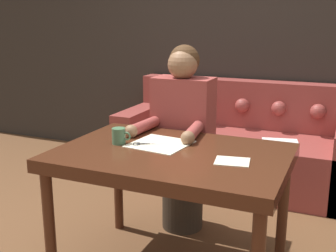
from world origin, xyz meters
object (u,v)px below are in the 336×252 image
dining_table (172,165)px  person (182,140)px  scissors (145,144)px  couch (237,147)px  mug (119,136)px

dining_table → person: (-0.15, 0.54, -0.03)m
person → scissors: person is taller
couch → dining_table: bearing=-88.6°
couch → mug: couch is taller
couch → mug: bearing=-100.2°
couch → person: 1.09m
dining_table → mug: 0.35m
couch → person: size_ratio=1.61×
person → mug: bearing=-107.7°
person → mug: (-0.17, -0.53, 0.15)m
couch → mug: (-0.28, -1.57, 0.47)m
dining_table → couch: 1.62m
scissors → couch: bearing=84.7°
scissors → person: bearing=86.6°
couch → scissors: 1.60m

